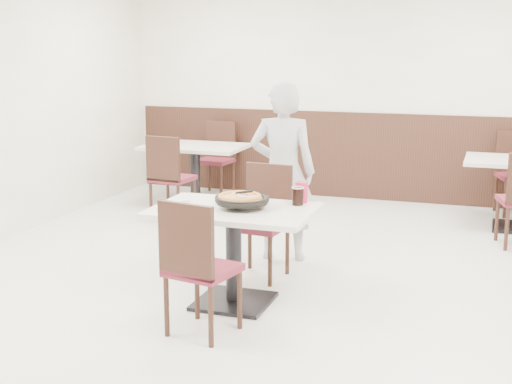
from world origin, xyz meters
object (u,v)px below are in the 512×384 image
(cola_glass, at_px, (298,197))
(bg_chair_left_far, at_px, (215,159))
(red_cup, at_px, (301,192))
(diner_person, at_px, (283,172))
(chair_near, at_px, (203,266))
(side_plate, at_px, (176,205))
(bg_chair_left_near, at_px, (172,176))
(chair_far, at_px, (260,223))
(bg_table_left, at_px, (195,176))
(main_table, at_px, (234,256))
(pizza_pan, at_px, (242,203))
(pizza, at_px, (240,199))

(cola_glass, bearing_deg, bg_chair_left_far, 121.20)
(red_cup, xyz_separation_m, diner_person, (-0.42, 0.89, -0.02))
(cola_glass, bearing_deg, chair_near, -116.85)
(side_plate, xyz_separation_m, bg_chair_left_near, (-1.19, 2.44, -0.28))
(chair_near, bearing_deg, side_plate, 141.88)
(red_cup, bearing_deg, side_plate, -153.08)
(chair_near, relative_size, cola_glass, 7.31)
(chair_far, xyz_separation_m, diner_person, (0.03, 0.59, 0.34))
(bg_chair_left_far, bearing_deg, cola_glass, 126.64)
(bg_table_left, xyz_separation_m, bg_chair_left_far, (-0.02, 0.69, 0.10))
(main_table, bearing_deg, bg_table_left, 118.49)
(pizza_pan, bearing_deg, chair_near, -95.79)
(chair_far, distance_m, bg_chair_left_far, 3.40)
(main_table, xyz_separation_m, red_cup, (0.43, 0.35, 0.45))
(bg_table_left, bearing_deg, red_cup, -52.04)
(main_table, height_order, bg_chair_left_far, bg_chair_left_far)
(cola_glass, height_order, diner_person, diner_person)
(pizza, xyz_separation_m, bg_chair_left_far, (-1.66, 3.59, -0.34))
(cola_glass, bearing_deg, bg_table_left, 126.92)
(cola_glass, bearing_deg, red_cup, 89.50)
(chair_near, height_order, red_cup, chair_near)
(main_table, xyz_separation_m, chair_near, (-0.00, -0.59, 0.10))
(side_plate, xyz_separation_m, cola_glass, (0.86, 0.34, 0.06))
(chair_far, bearing_deg, cola_glass, 144.50)
(main_table, height_order, diner_person, diner_person)
(pizza_pan, bearing_deg, red_cup, 42.18)
(bg_chair_left_near, distance_m, bg_chair_left_far, 1.29)
(chair_near, distance_m, red_cup, 1.09)
(chair_far, bearing_deg, pizza, 100.93)
(main_table, distance_m, bg_table_left, 3.37)
(pizza, bearing_deg, bg_chair_left_far, 114.76)
(side_plate, xyz_separation_m, bg_table_left, (-1.18, 3.04, -0.38))
(bg_chair_left_far, bearing_deg, main_table, 119.49)
(pizza_pan, relative_size, bg_chair_left_near, 0.40)
(pizza, bearing_deg, bg_chair_left_near, 125.70)
(pizza_pan, bearing_deg, chair_far, 96.73)
(bg_table_left, distance_m, bg_chair_left_far, 0.69)
(pizza_pan, relative_size, cola_glass, 2.95)
(main_table, xyz_separation_m, chair_far, (-0.01, 0.66, 0.10))
(pizza, distance_m, bg_chair_left_far, 3.97)
(side_plate, distance_m, diner_person, 1.40)
(red_cup, distance_m, diner_person, 0.98)
(main_table, distance_m, bg_chair_left_near, 2.86)
(bg_table_left, bearing_deg, pizza_pan, -60.43)
(main_table, bearing_deg, diner_person, 89.42)
(pizza_pan, height_order, bg_chair_left_near, bg_chair_left_near)
(chair_near, xyz_separation_m, red_cup, (0.43, 0.94, 0.35))
(main_table, bearing_deg, pizza_pan, 18.69)
(bg_table_left, height_order, bg_chair_left_near, bg_chair_left_near)
(chair_near, height_order, side_plate, chair_near)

